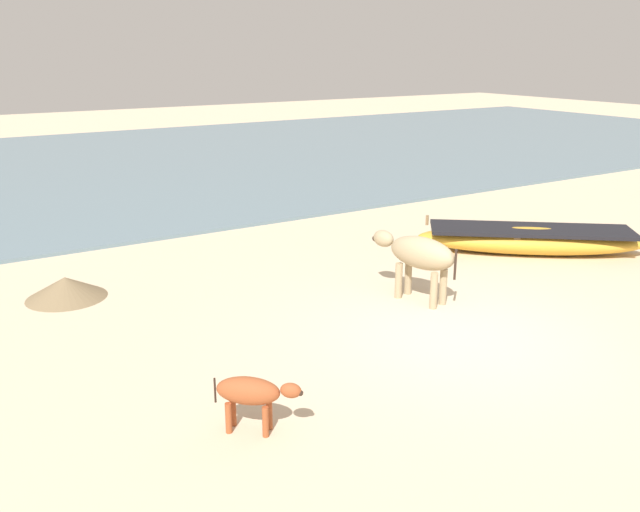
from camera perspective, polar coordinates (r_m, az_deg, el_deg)
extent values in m
plane|color=beige|center=(10.05, 11.86, -6.69)|extent=(80.00, 80.00, 0.00)
cube|color=slate|center=(24.96, -16.59, 7.35)|extent=(60.00, 20.00, 0.08)
ellipsoid|color=gold|center=(14.33, 17.30, 1.26)|extent=(4.22, 3.66, 0.53)
cube|color=black|center=(14.28, 17.38, 2.13)|extent=(3.78, 3.31, 0.07)
cube|color=olive|center=(14.24, 16.01, 1.88)|extent=(0.66, 0.79, 0.04)
cylinder|color=olive|center=(13.99, 9.03, 3.00)|extent=(0.06, 0.06, 0.20)
ellipsoid|color=tan|center=(11.04, 8.60, 0.25)|extent=(0.76, 1.29, 0.53)
ellipsoid|color=tan|center=(11.47, 5.38, 1.48)|extent=(0.33, 0.44, 0.28)
sphere|color=#2D2119|center=(11.59, 4.70, 1.49)|extent=(0.13, 0.13, 0.11)
cylinder|color=tan|center=(11.30, 6.65, -2.07)|extent=(0.12, 0.12, 0.60)
cylinder|color=tan|center=(11.50, 7.45, -1.76)|extent=(0.12, 0.12, 0.60)
cylinder|color=tan|center=(10.91, 9.57, -2.90)|extent=(0.12, 0.12, 0.60)
cylinder|color=tan|center=(11.12, 10.34, -2.56)|extent=(0.12, 0.12, 0.60)
cylinder|color=#2D2119|center=(10.72, 11.34, -0.72)|extent=(0.04, 0.04, 0.49)
ellipsoid|color=#9E4C28|center=(7.42, -6.08, -11.23)|extent=(0.71, 0.69, 0.31)
ellipsoid|color=#9E4C28|center=(7.28, -2.48, -11.26)|extent=(0.27, 0.26, 0.17)
sphere|color=#2D2119|center=(7.27, -1.67, -11.48)|extent=(0.09, 0.09, 0.06)
cylinder|color=#9E4C28|center=(7.58, -4.30, -13.18)|extent=(0.07, 0.07, 0.35)
cylinder|color=#9E4C28|center=(7.46, -4.62, -13.77)|extent=(0.07, 0.07, 0.35)
cylinder|color=#9E4C28|center=(7.69, -7.35, -12.82)|extent=(0.07, 0.07, 0.35)
cylinder|color=#9E4C28|center=(7.57, -7.72, -13.39)|extent=(0.07, 0.07, 0.35)
cylinder|color=#2D2119|center=(7.54, -8.85, -11.12)|extent=(0.02, 0.02, 0.29)
cone|color=#7A6647|center=(12.02, -20.65, -2.50)|extent=(1.85, 1.85, 0.36)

